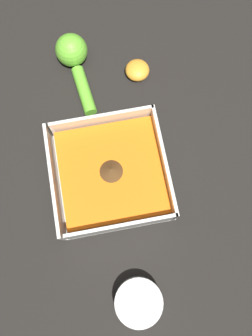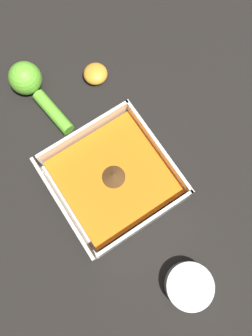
# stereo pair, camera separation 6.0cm
# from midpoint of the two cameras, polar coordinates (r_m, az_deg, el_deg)

# --- Properties ---
(ground_plane) EXTENTS (4.00, 4.00, 0.00)m
(ground_plane) POSITION_cam_midpoint_polar(r_m,az_deg,el_deg) (0.63, 0.72, -5.14)
(ground_plane) COLOR black
(square_dish) EXTENTS (0.21, 0.21, 0.07)m
(square_dish) POSITION_cam_midpoint_polar(r_m,az_deg,el_deg) (0.61, -0.22, -1.66)
(square_dish) COLOR silver
(square_dish) RESTS_ON ground_plane
(spice_bowl) EXTENTS (0.08, 0.08, 0.03)m
(spice_bowl) POSITION_cam_midpoint_polar(r_m,az_deg,el_deg) (0.61, 5.06, -22.75)
(spice_bowl) COLOR silver
(spice_bowl) RESTS_ON ground_plane
(lemon_squeezer) EXTENTS (0.17, 0.07, 0.07)m
(lemon_squeezer) POSITION_cam_midpoint_polar(r_m,az_deg,el_deg) (0.71, -6.72, 18.09)
(lemon_squeezer) COLOR #6BC633
(lemon_squeezer) RESTS_ON ground_plane
(lemon_half) EXTENTS (0.05, 0.05, 0.03)m
(lemon_half) POSITION_cam_midpoint_polar(r_m,az_deg,el_deg) (0.71, 4.37, 16.19)
(lemon_half) COLOR orange
(lemon_half) RESTS_ON ground_plane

